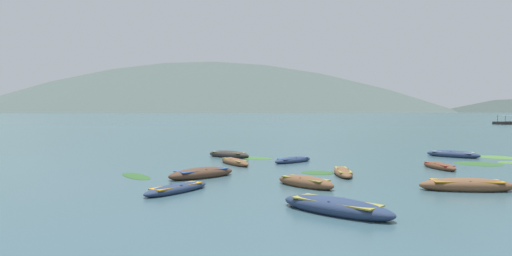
# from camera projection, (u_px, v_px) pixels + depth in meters

# --- Properties ---
(ground_plane) EXTENTS (6000.00, 6000.00, 0.00)m
(ground_plane) POSITION_uv_depth(u_px,v_px,m) (238.00, 112.00, 1505.23)
(ground_plane) COLOR #385660
(mountain_1) EXTENTS (911.55, 911.55, 278.34)m
(mountain_1) POSITION_uv_depth(u_px,v_px,m) (87.00, 78.00, 1890.68)
(mountain_1) COLOR slate
(mountain_1) RESTS_ON ground
(mountain_2) EXTENTS (1601.22, 1601.22, 366.03)m
(mountain_2) POSITION_uv_depth(u_px,v_px,m) (222.00, 58.00, 1552.94)
(mountain_2) COLOR #4C5B56
(mountain_2) RESTS_ON ground
(mountain_3) EXTENTS (1616.55, 1616.55, 612.85)m
(mountain_3) POSITION_uv_depth(u_px,v_px,m) (423.00, 32.00, 1751.73)
(mountain_3) COLOR #4C5B56
(mountain_3) RESTS_ON ground
(rowboat_0) EXTENTS (4.03, 4.06, 0.66)m
(rowboat_0) POSITION_uv_depth(u_px,v_px,m) (336.00, 207.00, 15.60)
(rowboat_0) COLOR navy
(rowboat_0) RESTS_ON ground
(rowboat_1) EXTENTS (2.39, 3.84, 0.51)m
(rowboat_1) POSITION_uv_depth(u_px,v_px,m) (235.00, 162.00, 29.76)
(rowboat_1) COLOR brown
(rowboat_1) RESTS_ON ground
(rowboat_2) EXTENTS (2.91, 3.28, 0.62)m
(rowboat_2) POSITION_uv_depth(u_px,v_px,m) (305.00, 182.00, 21.08)
(rowboat_2) COLOR brown
(rowboat_2) RESTS_ON ground
(rowboat_3) EXTENTS (1.26, 3.33, 0.48)m
(rowboat_3) POSITION_uv_depth(u_px,v_px,m) (439.00, 166.00, 27.52)
(rowboat_3) COLOR brown
(rowboat_3) RESTS_ON ground
(rowboat_4) EXTENTS (4.22, 1.82, 0.68)m
(rowboat_4) POSITION_uv_depth(u_px,v_px,m) (467.00, 185.00, 20.05)
(rowboat_4) COLOR brown
(rowboat_4) RESTS_ON ground
(rowboat_5) EXTENTS (3.20, 2.93, 0.47)m
(rowboat_5) POSITION_uv_depth(u_px,v_px,m) (293.00, 160.00, 30.95)
(rowboat_5) COLOR navy
(rowboat_5) RESTS_ON ground
(rowboat_6) EXTENTS (2.93, 3.48, 0.45)m
(rowboat_6) POSITION_uv_depth(u_px,v_px,m) (177.00, 189.00, 19.60)
(rowboat_6) COLOR navy
(rowboat_6) RESTS_ON ground
(rowboat_7) EXTENTS (3.72, 3.74, 0.62)m
(rowboat_7) POSITION_uv_depth(u_px,v_px,m) (453.00, 154.00, 34.57)
(rowboat_7) COLOR navy
(rowboat_7) RESTS_ON ground
(rowboat_8) EXTENTS (3.89, 3.55, 0.65)m
(rowboat_8) POSITION_uv_depth(u_px,v_px,m) (202.00, 173.00, 23.95)
(rowboat_8) COLOR #4C3323
(rowboat_8) RESTS_ON ground
(rowboat_9) EXTENTS (3.68, 3.32, 0.62)m
(rowboat_9) POSITION_uv_depth(u_px,v_px,m) (229.00, 155.00, 34.41)
(rowboat_9) COLOR #2D2826
(rowboat_9) RESTS_ON ground
(rowboat_10) EXTENTS (1.23, 3.68, 0.46)m
(rowboat_10) POSITION_uv_depth(u_px,v_px,m) (343.00, 172.00, 24.86)
(rowboat_10) COLOR brown
(rowboat_10) RESTS_ON ground
(weed_patch_0) EXTENTS (4.06, 4.04, 0.14)m
(weed_patch_0) POSITION_uv_depth(u_px,v_px,m) (478.00, 164.00, 29.98)
(weed_patch_0) COLOR #2D5628
(weed_patch_0) RESTS_ON ground
(weed_patch_1) EXTENTS (2.62, 3.37, 0.14)m
(weed_patch_1) POSITION_uv_depth(u_px,v_px,m) (136.00, 176.00, 24.31)
(weed_patch_1) COLOR #2D5628
(weed_patch_1) RESTS_ON ground
(weed_patch_2) EXTENTS (4.05, 4.20, 0.14)m
(weed_patch_2) POSITION_uv_depth(u_px,v_px,m) (498.00, 158.00, 34.12)
(weed_patch_2) COLOR #477033
(weed_patch_2) RESTS_ON ground
(weed_patch_3) EXTENTS (3.07, 2.95, 0.14)m
(weed_patch_3) POSITION_uv_depth(u_px,v_px,m) (256.00, 158.00, 33.51)
(weed_patch_3) COLOR #38662D
(weed_patch_3) RESTS_ON ground
(weed_patch_5) EXTENTS (2.38, 2.29, 0.14)m
(weed_patch_5) POSITION_uv_depth(u_px,v_px,m) (318.00, 173.00, 25.69)
(weed_patch_5) COLOR #2D5628
(weed_patch_5) RESTS_ON ground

